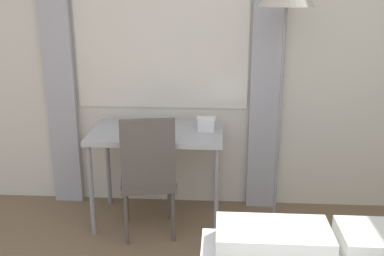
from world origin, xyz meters
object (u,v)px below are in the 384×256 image
telephone (206,124)px  book (138,129)px  desk_chair (148,172)px  desk (157,139)px  standing_lamp (286,3)px

telephone → book: (-0.52, -0.05, -0.03)m
desk_chair → desk: bearing=71.4°
desk → desk_chair: (-0.03, -0.26, -0.17)m
desk → standing_lamp: size_ratio=0.51×
desk → standing_lamp: bearing=-3.4°
standing_lamp → book: standing_lamp is taller
desk_chair → standing_lamp: size_ratio=0.48×
standing_lamp → telephone: size_ratio=13.79×
book → desk: bearing=0.3°
desk_chair → telephone: (0.41, 0.31, 0.28)m
desk_chair → telephone: size_ratio=6.63×
telephone → book: bearing=-174.4°
desk_chair → standing_lamp: standing_lamp is taller
desk → desk_chair: bearing=-97.2°
desk_chair → telephone: desk_chair is taller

